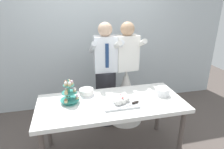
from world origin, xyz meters
name	(u,v)px	position (x,y,z in m)	size (l,w,h in m)	color
rear_wall	(93,30)	(0.00, 1.47, 1.45)	(5.20, 0.10, 2.90)	silver
dessert_table	(111,107)	(0.00, 0.00, 0.70)	(1.80, 0.80, 0.78)	white
cupcake_stand	(69,93)	(-0.50, 0.09, 0.91)	(0.23, 0.23, 0.31)	teal
main_cake_tray	(120,101)	(0.09, -0.08, 0.82)	(0.43, 0.32, 0.13)	silver
plate_stack	(163,92)	(0.70, 0.02, 0.82)	(0.19, 0.19, 0.10)	white
round_cake	(86,92)	(-0.28, 0.26, 0.81)	(0.24, 0.24, 0.08)	white
person_groom	(106,81)	(0.07, 0.72, 0.75)	(0.47, 0.50, 1.66)	#232328
person_bride	(126,89)	(0.41, 0.70, 0.58)	(0.56, 0.56, 1.66)	white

